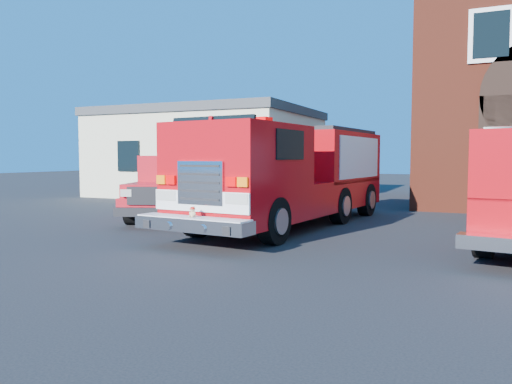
% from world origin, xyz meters
% --- Properties ---
extents(ground, '(100.00, 100.00, 0.00)m').
position_xyz_m(ground, '(0.00, 0.00, 0.00)').
color(ground, black).
rests_on(ground, ground).
extents(side_building, '(10.20, 8.20, 4.35)m').
position_xyz_m(side_building, '(-9.00, 13.00, 2.20)').
color(side_building, beige).
rests_on(side_building, ground).
extents(fire_engine, '(3.57, 9.50, 2.86)m').
position_xyz_m(fire_engine, '(-1.07, 3.78, 1.48)').
color(fire_engine, black).
rests_on(fire_engine, ground).
extents(pickup_truck, '(4.14, 6.46, 1.99)m').
position_xyz_m(pickup_truck, '(-5.12, 4.12, 0.94)').
color(pickup_truck, black).
rests_on(pickup_truck, ground).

